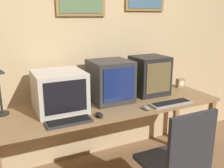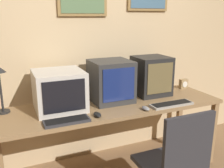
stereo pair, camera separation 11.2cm
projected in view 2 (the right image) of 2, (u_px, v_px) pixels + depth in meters
The scene contains 10 objects.
wall_back at pixel (96, 45), 2.77m from camera, with size 8.00×0.08×2.60m.
desk at pixel (112, 111), 2.53m from camera, with size 2.29×0.67×0.76m.
monitor_left at pixel (59, 90), 2.35m from camera, with size 0.45×0.45×0.37m.
monitor_center at pixel (111, 81), 2.58m from camera, with size 0.40×0.40×0.43m.
monitor_right at pixel (151, 76), 2.80m from camera, with size 0.37×0.35×0.43m.
keyboard_main at pixel (67, 121), 2.09m from camera, with size 0.39×0.15×0.03m.
keyboard_side at pixel (172, 104), 2.49m from camera, with size 0.45×0.13×0.03m.
mouse_near_keyboard at pixel (97, 115), 2.21m from camera, with size 0.06×0.11×0.04m.
mouse_far_corner at pixel (146, 108), 2.36m from camera, with size 0.06×0.10×0.03m.
desk_clock at pixel (183, 84), 3.07m from camera, with size 0.10×0.06×0.11m.
Camera 2 is at (-0.94, -1.34, 1.62)m, focal length 40.00 mm.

